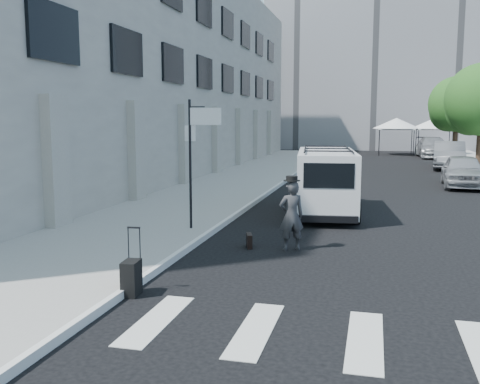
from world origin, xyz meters
The scene contains 16 objects.
ground centered at (0.00, 0.00, 0.00)m, with size 120.00×120.00×0.00m, color black.
sidewalk_left centered at (-4.25, 16.00, 0.07)m, with size 4.50×48.00×0.15m, color gray.
building_left centered at (-11.50, 18.00, 6.00)m, with size 10.00×44.00×12.00m, color gray.
building_far centered at (2.00, 50.00, 12.50)m, with size 22.00×12.00×25.00m, color slate.
sign_pole centered at (-2.36, 3.20, 2.65)m, with size 1.03×0.07×3.50m.
tree_near centered at (7.50, 20.15, 3.97)m, with size 3.80×3.83×6.03m.
tree_far centered at (7.50, 29.15, 3.97)m, with size 3.80×3.83×6.03m.
tent_left centered at (4.00, 38.00, 2.71)m, with size 4.00×4.00×3.20m.
tent_right centered at (7.20, 38.50, 2.71)m, with size 4.00×4.00×3.20m.
businessman centered at (0.36, 2.00, 0.84)m, with size 0.61×0.40×1.67m, color #353537.
briefcase centered at (-0.67, 2.00, 0.17)m, with size 0.12×0.44×0.34m, color black.
suitcase centered at (-1.90, -2.00, 0.32)m, with size 0.32×0.46×1.21m.
cargo_van centered at (0.70, 7.38, 1.09)m, with size 2.42×5.66×2.09m.
parked_car_a centered at (6.22, 15.81, 0.75)m, with size 1.77×4.41×1.50m, color #94979C.
parked_car_b centered at (6.80, 25.31, 0.86)m, with size 1.81×5.19×1.71m, color #53555A.
parked_car_c centered at (6.80, 35.36, 0.83)m, with size 2.32×5.71×1.66m, color gray.
Camera 1 is at (2.24, -10.48, 3.14)m, focal length 40.00 mm.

